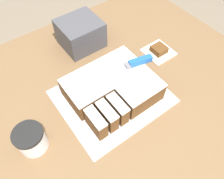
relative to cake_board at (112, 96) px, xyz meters
name	(u,v)px	position (x,y,z in m)	size (l,w,h in m)	color
ground_plane	(105,177)	(-0.07, -0.02, -0.89)	(8.00, 8.00, 0.00)	#7F705B
countertop	(103,154)	(-0.07, -0.02, -0.45)	(1.40, 1.10, 0.89)	brown
cake_board	(112,96)	(0.00, 0.00, 0.00)	(0.38, 0.33, 0.01)	silver
cake	(112,88)	(0.01, 0.00, 0.04)	(0.29, 0.24, 0.08)	brown
knife	(130,65)	(0.10, 0.02, 0.09)	(0.30, 0.09, 0.02)	silver
coffee_cup	(31,139)	(-0.31, 0.00, 0.04)	(0.09, 0.09, 0.09)	white
paper_napkin	(158,52)	(0.30, 0.07, 0.00)	(0.12, 0.12, 0.01)	white
brownie	(159,49)	(0.30, 0.07, 0.02)	(0.06, 0.06, 0.03)	brown
storage_box	(80,34)	(0.06, 0.31, 0.06)	(0.17, 0.16, 0.12)	#47474C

